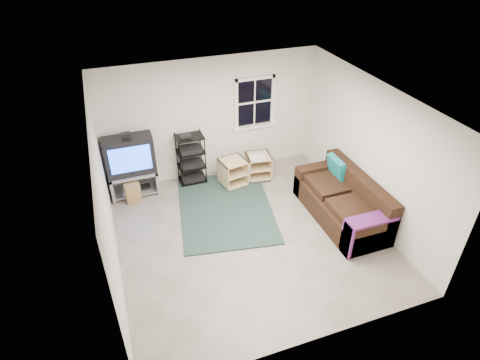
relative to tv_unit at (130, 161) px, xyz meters
name	(u,v)px	position (x,y,z in m)	size (l,w,h in m)	color
room	(255,105)	(2.72, 0.23, 0.70)	(4.60, 4.62, 4.60)	slate
tv_unit	(130,161)	(0.00, 0.00, 0.00)	(0.96, 0.48, 1.40)	gray
av_rack	(191,162)	(1.23, 0.04, -0.28)	(0.57, 0.41, 1.13)	black
side_table_left	(232,171)	(2.01, -0.34, -0.45)	(0.59, 0.59, 0.60)	tan
side_table_right	(258,164)	(2.63, -0.27, -0.45)	(0.56, 0.56, 0.58)	tan
sofa	(343,203)	(3.62, -2.13, -0.43)	(0.94, 2.12, 0.97)	black
shag_rug	(226,208)	(1.61, -1.14, -0.76)	(1.77, 2.43, 0.03)	#312316
paper_bag	(133,193)	(-0.07, -0.28, -0.56)	(0.29, 0.19, 0.42)	olive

